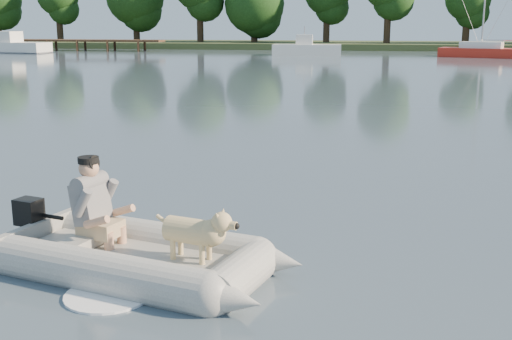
% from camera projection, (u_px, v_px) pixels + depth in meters
% --- Properties ---
extents(water, '(160.00, 160.00, 0.00)m').
position_uv_depth(water, '(196.00, 284.00, 6.96)').
color(water, slate).
rests_on(water, ground).
extents(shore_bank, '(160.00, 12.00, 0.70)m').
position_uv_depth(shore_bank, '(349.00, 46.00, 66.43)').
color(shore_bank, '#47512D').
rests_on(shore_bank, water).
extents(dock, '(18.00, 2.00, 1.04)m').
position_uv_depth(dock, '(71.00, 45.00, 61.00)').
color(dock, '#4C331E').
rests_on(dock, water).
extents(dinghy, '(5.43, 4.58, 1.36)m').
position_uv_depth(dinghy, '(139.00, 223.00, 7.18)').
color(dinghy, gray).
rests_on(dinghy, water).
extents(man, '(0.84, 0.77, 1.05)m').
position_uv_depth(man, '(92.00, 199.00, 7.46)').
color(man, slate).
rests_on(man, dinghy).
extents(dog, '(0.96, 0.55, 0.61)m').
position_uv_depth(dog, '(191.00, 235.00, 6.99)').
color(dog, tan).
rests_on(dog, dinghy).
extents(outboard_motor, '(0.46, 0.38, 0.77)m').
position_uv_depth(outboard_motor, '(30.00, 227.00, 7.90)').
color(outboard_motor, black).
rests_on(outboard_motor, dinghy).
extents(cabin_cruiser, '(7.41, 3.43, 2.21)m').
position_uv_depth(cabin_cruiser, '(11.00, 42.00, 56.61)').
color(cabin_cruiser, white).
rests_on(cabin_cruiser, water).
extents(motorboat, '(5.87, 2.45, 2.45)m').
position_uv_depth(motorboat, '(307.00, 42.00, 52.40)').
color(motorboat, white).
rests_on(motorboat, water).
extents(sailboat, '(7.39, 4.32, 9.74)m').
position_uv_depth(sailboat, '(486.00, 52.00, 49.73)').
color(sailboat, red).
rests_on(sailboat, water).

